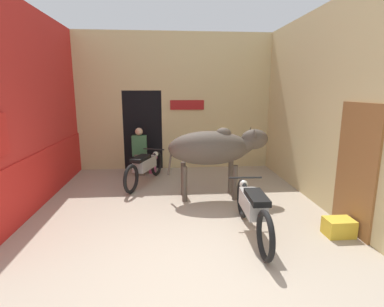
{
  "coord_description": "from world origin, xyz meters",
  "views": [
    {
      "loc": [
        -0.23,
        -3.42,
        2.29
      ],
      "look_at": [
        0.26,
        2.39,
        1.05
      ],
      "focal_mm": 28.0,
      "sensor_mm": 36.0,
      "label": 1
    }
  ],
  "objects_px": {
    "cow": "(214,148)",
    "crate": "(339,227)",
    "motorcycle_far": "(145,166)",
    "motorcycle_near": "(253,208)",
    "plastic_stool": "(152,164)",
    "shopkeeper_seated": "(139,150)"
  },
  "relations": [
    {
      "from": "plastic_stool",
      "to": "shopkeeper_seated",
      "type": "bearing_deg",
      "value": -166.6
    },
    {
      "from": "cow",
      "to": "motorcycle_near",
      "type": "height_order",
      "value": "cow"
    },
    {
      "from": "cow",
      "to": "plastic_stool",
      "type": "xyz_separation_m",
      "value": [
        -1.41,
        2.06,
        -0.85
      ]
    },
    {
      "from": "cow",
      "to": "crate",
      "type": "bearing_deg",
      "value": -48.17
    },
    {
      "from": "motorcycle_near",
      "to": "crate",
      "type": "height_order",
      "value": "motorcycle_near"
    },
    {
      "from": "plastic_stool",
      "to": "crate",
      "type": "xyz_separation_m",
      "value": [
        3.14,
        -3.99,
        -0.11
      ]
    },
    {
      "from": "motorcycle_near",
      "to": "motorcycle_far",
      "type": "bearing_deg",
      "value": 123.32
    },
    {
      "from": "motorcycle_near",
      "to": "crate",
      "type": "bearing_deg",
      "value": -5.73
    },
    {
      "from": "motorcycle_far",
      "to": "plastic_stool",
      "type": "xyz_separation_m",
      "value": [
        0.14,
        0.97,
        -0.2
      ]
    },
    {
      "from": "cow",
      "to": "crate",
      "type": "distance_m",
      "value": 2.75
    },
    {
      "from": "motorcycle_far",
      "to": "plastic_stool",
      "type": "relative_size",
      "value": 4.45
    },
    {
      "from": "crate",
      "to": "motorcycle_near",
      "type": "bearing_deg",
      "value": 174.27
    },
    {
      "from": "motorcycle_near",
      "to": "plastic_stool",
      "type": "distance_m",
      "value": 4.23
    },
    {
      "from": "motorcycle_far",
      "to": "crate",
      "type": "height_order",
      "value": "motorcycle_far"
    },
    {
      "from": "shopkeeper_seated",
      "to": "plastic_stool",
      "type": "distance_m",
      "value": 0.55
    },
    {
      "from": "plastic_stool",
      "to": "motorcycle_near",
      "type": "bearing_deg",
      "value": -65.49
    },
    {
      "from": "motorcycle_far",
      "to": "crate",
      "type": "xyz_separation_m",
      "value": [
        3.27,
        -3.02,
        -0.31
      ]
    },
    {
      "from": "shopkeeper_seated",
      "to": "plastic_stool",
      "type": "bearing_deg",
      "value": 13.4
    },
    {
      "from": "motorcycle_near",
      "to": "shopkeeper_seated",
      "type": "xyz_separation_m",
      "value": [
        -2.09,
        3.77,
        0.21
      ]
    },
    {
      "from": "shopkeeper_seated",
      "to": "crate",
      "type": "distance_m",
      "value": 5.25
    },
    {
      "from": "crate",
      "to": "cow",
      "type": "bearing_deg",
      "value": 131.83
    },
    {
      "from": "cow",
      "to": "plastic_stool",
      "type": "relative_size",
      "value": 4.67
    }
  ]
}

